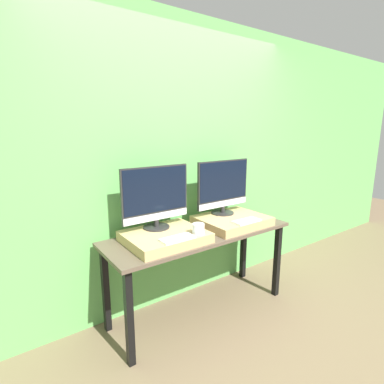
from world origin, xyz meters
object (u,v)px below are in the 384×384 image
(keyboard_left, at_px, (177,238))
(mug, at_px, (198,229))
(monitor_right, at_px, (223,186))
(keyboard_right, at_px, (246,221))
(monitor_left, at_px, (156,196))

(keyboard_left, height_order, mug, mug)
(monitor_right, distance_m, keyboard_right, 0.41)
(monitor_left, relative_size, keyboard_right, 2.25)
(keyboard_left, xyz_separation_m, mug, (0.19, 0.00, 0.03))
(mug, xyz_separation_m, monitor_right, (0.52, 0.31, 0.22))
(mug, xyz_separation_m, keyboard_right, (0.52, 0.00, -0.03))
(mug, bearing_deg, monitor_left, 121.51)
(keyboard_left, distance_m, mug, 0.20)
(monitor_left, bearing_deg, mug, -58.49)
(monitor_left, distance_m, keyboard_right, 0.82)
(keyboard_left, distance_m, keyboard_right, 0.72)
(keyboard_left, bearing_deg, monitor_left, 90.00)
(monitor_left, height_order, keyboard_left, monitor_left)
(mug, distance_m, monitor_right, 0.65)
(keyboard_left, distance_m, monitor_right, 0.82)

